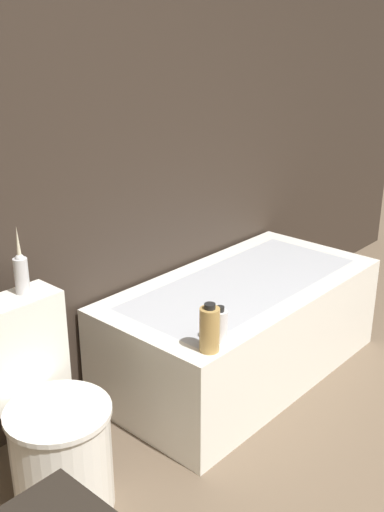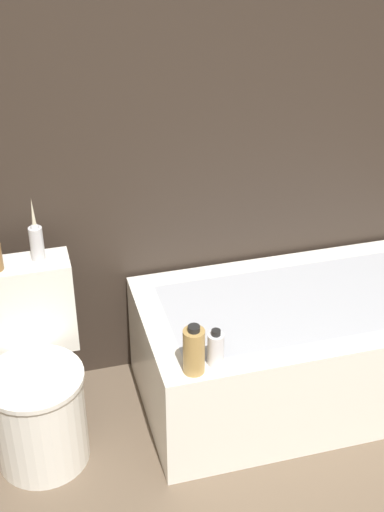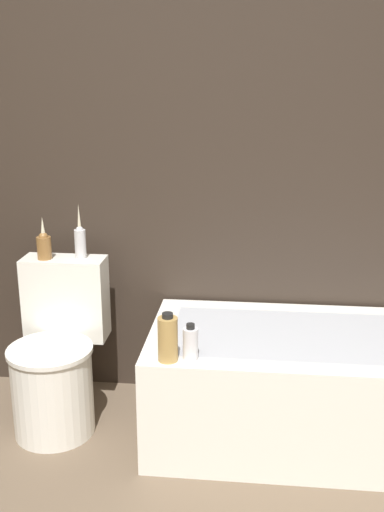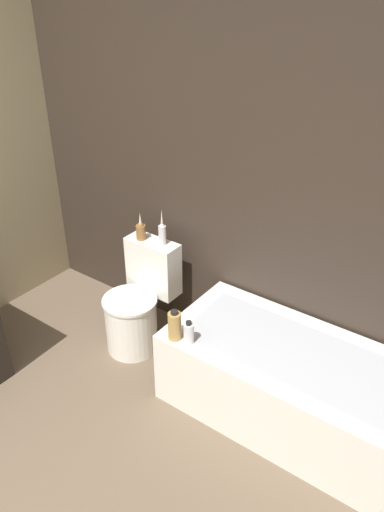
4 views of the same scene
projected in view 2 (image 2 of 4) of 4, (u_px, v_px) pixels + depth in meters
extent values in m
cube|color=#332821|center=(91.00, 96.00, 2.69)|extent=(6.40, 0.06, 2.60)
cube|color=white|center=(312.00, 346.00, 3.08)|extent=(1.47, 0.73, 0.50)
cube|color=#B7BCC6|center=(317.00, 300.00, 2.95)|extent=(1.27, 0.53, 0.01)
cylinder|color=white|center=(40.00, 419.00, 2.77)|extent=(0.36, 0.36, 0.40)
cylinder|color=white|center=(33.00, 378.00, 2.66)|extent=(0.38, 0.38, 0.02)
cube|color=white|center=(24.00, 306.00, 2.80)|extent=(0.39, 0.16, 0.40)
cylinder|color=silver|center=(37.00, 244.00, 2.69)|extent=(0.05, 0.05, 0.14)
sphere|color=silver|center=(35.00, 228.00, 2.66)|extent=(0.03, 0.03, 0.03)
cone|color=beige|center=(33.00, 213.00, 2.62)|extent=(0.02, 0.02, 0.12)
cylinder|color=tan|center=(194.00, 351.00, 2.51)|extent=(0.08, 0.08, 0.18)
cylinder|color=black|center=(194.00, 329.00, 2.46)|extent=(0.04, 0.04, 0.02)
cylinder|color=silver|center=(216.00, 349.00, 2.56)|extent=(0.06, 0.06, 0.13)
cylinder|color=black|center=(216.00, 333.00, 2.52)|extent=(0.03, 0.03, 0.02)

